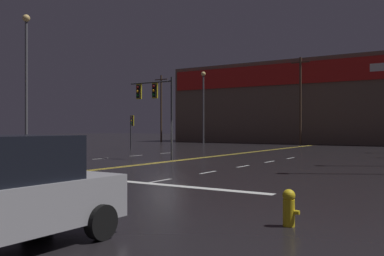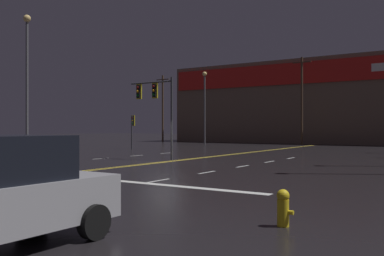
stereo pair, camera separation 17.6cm
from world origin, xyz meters
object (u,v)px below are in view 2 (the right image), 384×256
at_px(traffic_signal_median, 154,98).
at_px(streetlight_far_right, 205,98).
at_px(streetlight_median_approach, 27,67).
at_px(fire_hydrant, 283,207).
at_px(traffic_signal_corner_northwest, 132,124).

distance_m(traffic_signal_median, streetlight_far_right, 25.29).
xyz_separation_m(streetlight_median_approach, fire_hydrant, (24.70, -11.87, -6.21)).
bearing_deg(fire_hydrant, traffic_signal_corner_northwest, 136.25).
xyz_separation_m(traffic_signal_corner_northwest, fire_hydrant, (23.63, -22.62, -1.94)).
bearing_deg(traffic_signal_corner_northwest, streetlight_far_right, 91.55).
distance_m(traffic_signal_median, streetlight_median_approach, 11.35).
height_order(traffic_signal_corner_northwest, streetlight_median_approach, streetlight_median_approach).
height_order(streetlight_far_right, fire_hydrant, streetlight_far_right).
relative_size(traffic_signal_median, streetlight_far_right, 0.58).
height_order(traffic_signal_median, fire_hydrant, traffic_signal_median).
distance_m(traffic_signal_median, traffic_signal_corner_northwest, 13.61).
height_order(traffic_signal_corner_northwest, streetlight_far_right, streetlight_far_right).
height_order(traffic_signal_median, streetlight_median_approach, streetlight_median_approach).
distance_m(traffic_signal_median, fire_hydrant, 19.52).
bearing_deg(streetlight_median_approach, traffic_signal_median, 7.85).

